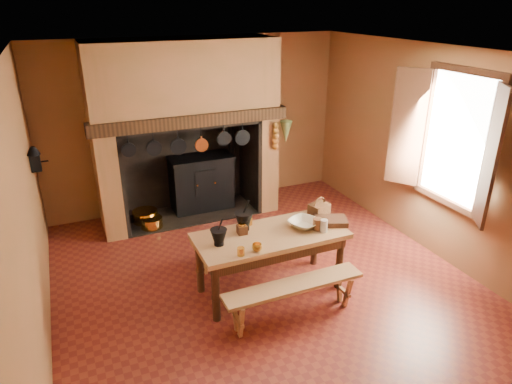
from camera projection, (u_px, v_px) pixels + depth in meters
The scene contains 28 objects.
floor at pixel (264, 282), 5.79m from camera, with size 5.50×5.50×0.00m, color maroon.
ceiling at pixel (266, 53), 4.69m from camera, with size 5.50×5.50×0.00m, color silver.
back_wall at pixel (196, 124), 7.56m from camera, with size 5.00×0.02×2.80m, color #99603D.
wall_left at pixel (25, 218), 4.32m from camera, with size 0.02×5.50×2.80m, color #99603D.
wall_right at pixel (433, 153), 6.16m from camera, with size 0.02×5.50×2.80m, color #99603D.
wall_front at pixel (443, 324), 2.92m from camera, with size 5.00×0.02×2.80m, color #99603D.
chimney_breast at pixel (184, 106), 6.92m from camera, with size 2.95×0.96×2.80m.
iron_range at pixel (202, 182), 7.65m from camera, with size 1.12×0.55×1.60m.
hearth_pans at pixel (146, 219), 7.24m from camera, with size 0.51×0.62×0.20m.
hanging_pans at pixel (192, 144), 6.66m from camera, with size 1.92×0.29×0.27m.
onion_string at pixel (275, 136), 7.15m from camera, with size 0.12×0.10×0.46m, color #AF7020, non-canonical shape.
herb_bunch at pixel (286, 132), 7.19m from camera, with size 0.20×0.20×0.35m, color #4B5729.
window at pixel (451, 140), 5.65m from camera, with size 0.39×1.75×1.76m.
wall_coffee_mill at pixel (34, 157), 5.62m from camera, with size 0.23×0.16×0.31m.
work_table at pixel (270, 243), 5.40m from camera, with size 1.79×0.79×0.77m.
bench_front at pixel (294, 292), 5.01m from camera, with size 1.62×0.28×0.46m.
bench_back at pixel (248, 241), 6.11m from camera, with size 1.53×0.27×0.43m.
mortar_large at pixel (244, 220), 5.40m from camera, with size 0.22×0.22×0.38m.
mortar_small at pixel (219, 236), 5.07m from camera, with size 0.19×0.19×0.33m.
coffee_grinder at pixel (242, 229), 5.33m from camera, with size 0.15×0.11×0.17m.
brass_mug_a at pixel (241, 252), 4.88m from camera, with size 0.08×0.08×0.09m, color gold.
brass_mug_b at pixel (249, 221), 5.55m from camera, with size 0.09×0.09×0.10m, color gold.
mixing_bowl at pixel (304, 223), 5.50m from camera, with size 0.36×0.36×0.09m, color beige.
stoneware_crock at pixel (317, 224), 5.42m from camera, with size 0.11×0.11×0.14m, color brown.
glass_jar at pixel (324, 226), 5.37m from camera, with size 0.09×0.09×0.15m, color beige.
wicker_basket at pixel (319, 208), 5.81m from camera, with size 0.29×0.25×0.24m.
wooden_tray at pixel (331, 221), 5.59m from camera, with size 0.38×0.27×0.06m, color #3A1E12.
brass_cup at pixel (257, 247), 4.97m from camera, with size 0.11×0.11×0.09m, color gold.
Camera 1 is at (-2.04, -4.43, 3.32)m, focal length 32.00 mm.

